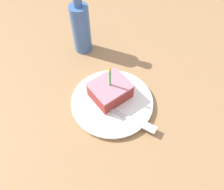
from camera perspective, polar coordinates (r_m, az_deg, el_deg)
ground_plane at (r=0.72m, az=1.09°, el=-1.51°), size 2.40×2.40×0.04m
plate at (r=0.68m, az=-0.00°, el=-1.74°), size 0.25×0.25×0.02m
cake_slice at (r=0.66m, az=-0.50°, el=1.26°), size 0.10×0.11×0.13m
fork at (r=0.64m, az=4.66°, el=-6.19°), size 0.18×0.09×0.00m
bottle at (r=0.80m, az=-8.12°, el=17.12°), size 0.06×0.06×0.24m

